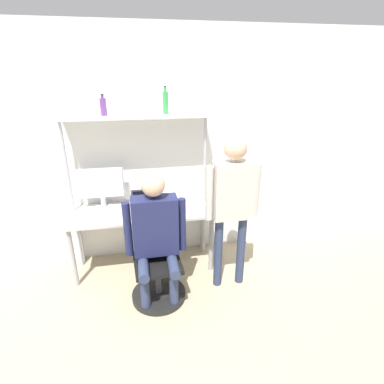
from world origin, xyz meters
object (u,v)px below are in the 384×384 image
person_seated (156,230)px  office_chair (157,273)px  monitor (102,186)px  bottle_purple (103,106)px  person_standing (233,196)px  bottle_green (165,102)px  laptop (146,207)px  cell_phone (166,211)px

person_seated → office_chair: bearing=93.4°
monitor → office_chair: size_ratio=0.56×
bottle_purple → office_chair: bearing=-58.7°
monitor → person_standing: (1.33, -0.69, 0.06)m
office_chair → person_seated: person_seated is taller
bottle_green → bottle_purple: 0.64m
person_standing → laptop: bearing=151.9°
monitor → office_chair: monitor is taller
monitor → bottle_green: size_ratio=1.74×
office_chair → person_standing: size_ratio=0.55×
person_standing → bottle_purple: 1.60m
monitor → person_seated: size_ratio=0.37×
cell_phone → bottle_green: 1.19m
person_seated → person_standing: (0.79, 0.09, 0.25)m
monitor → person_seated: person_seated is taller
monitor → person_standing: 1.50m
office_chair → bottle_green: bearing=73.1°
monitor → cell_phone: (0.70, -0.25, -0.26)m
person_standing → bottle_purple: bearing=151.8°
bottle_green → monitor: bearing=177.3°
person_seated → person_standing: person_standing is taller
person_standing → bottle_green: bearing=131.5°
person_standing → cell_phone: bearing=144.9°
person_seated → bottle_green: bottle_green is taller
bottle_purple → laptop: bearing=-28.3°
monitor → bottle_purple: (0.12, -0.04, 0.88)m
cell_phone → bottle_purple: (-0.59, 0.21, 1.14)m
person_standing → bottle_purple: size_ratio=7.61×
office_chair → laptop: bearing=96.9°
monitor → person_standing: bearing=-27.3°
monitor → bottle_green: 1.18m
bottle_green → bottle_purple: bottle_green is taller
bottle_green → bottle_purple: size_ratio=1.32×
monitor → person_standing: person_standing is taller
bottle_purple → monitor: bearing=163.3°
cell_phone → bottle_green: (0.05, 0.21, 1.17)m
laptop → bottle_green: size_ratio=1.09×
monitor → bottle_green: bearing=-2.7°
office_chair → bottle_green: bottle_green is taller
cell_phone → person_seated: person_seated is taller
cell_phone → monitor: bearing=160.8°
person_seated → monitor: bearing=124.9°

